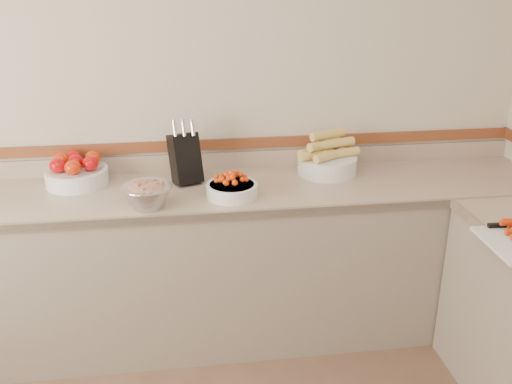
{
  "coord_description": "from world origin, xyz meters",
  "views": [
    {
      "loc": [
        -0.0,
        -1.15,
        2.01
      ],
      "look_at": [
        0.35,
        1.35,
        1.0
      ],
      "focal_mm": 40.0,
      "sensor_mm": 36.0,
      "label": 1
    }
  ],
  "objects": [
    {
      "name": "counter_back",
      "position": [
        0.0,
        1.68,
        0.45
      ],
      "size": [
        4.0,
        0.65,
        1.08
      ],
      "color": "tan",
      "rests_on": "ground_plane"
    },
    {
      "name": "tomato_bowl",
      "position": [
        -0.56,
        1.85,
        0.97
      ],
      "size": [
        0.33,
        0.33,
        0.16
      ],
      "color": "white",
      "rests_on": "counter_back"
    },
    {
      "name": "rhubarb_bowl",
      "position": [
        -0.17,
        1.47,
        0.97
      ],
      "size": [
        0.25,
        0.25,
        0.14
      ],
      "color": "#B2B2BA",
      "rests_on": "counter_back"
    },
    {
      "name": "knife_block",
      "position": [
        0.03,
        1.8,
        1.04
      ],
      "size": [
        0.2,
        0.22,
        0.35
      ],
      "color": "black",
      "rests_on": "counter_back"
    },
    {
      "name": "back_wall",
      "position": [
        0.0,
        2.0,
        1.3
      ],
      "size": [
        4.0,
        0.0,
        4.0
      ],
      "primitive_type": "plane",
      "rotation": [
        1.57,
        0.0,
        0.0
      ],
      "color": "beige",
      "rests_on": "ground_plane"
    },
    {
      "name": "cherry_tomato_bowl",
      "position": [
        0.26,
        1.56,
        0.95
      ],
      "size": [
        0.27,
        0.27,
        0.14
      ],
      "color": "white",
      "rests_on": "counter_back"
    },
    {
      "name": "corn_bowl",
      "position": [
        0.83,
        1.83,
        0.98
      ],
      "size": [
        0.37,
        0.34,
        0.25
      ],
      "color": "white",
      "rests_on": "counter_back"
    }
  ]
}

